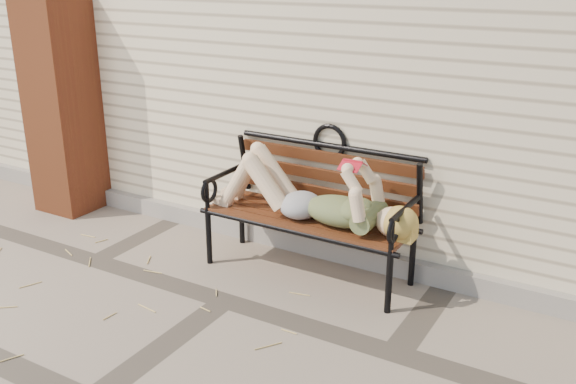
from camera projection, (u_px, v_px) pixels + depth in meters
The scene contains 7 objects.
ground at pixel (225, 301), 4.42m from camera, with size 80.00×80.00×0.00m, color gray.
house_wall at pixel (397, 37), 6.35m from camera, with size 8.00×4.00×3.00m, color beige.
foundation_strip at pixel (295, 241), 5.19m from camera, with size 8.00×0.10×0.15m, color gray.
brick_pillar at pixel (62, 103), 5.78m from camera, with size 0.50×0.50×2.00m, color brown.
garden_bench at pixel (314, 193), 4.69m from camera, with size 1.67×0.66×1.08m.
reading_woman at pixel (307, 194), 4.57m from camera, with size 1.58×0.36×0.50m.
straw_scatter at pixel (89, 301), 4.40m from camera, with size 2.94×1.69×0.01m.
Camera 1 is at (2.34, -3.15, 2.21)m, focal length 40.00 mm.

